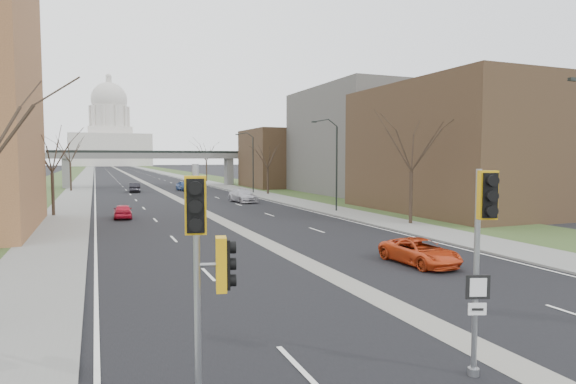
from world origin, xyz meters
TOP-DOWN VIEW (x-y plane):
  - ground at (0.00, 0.00)m, footprint 700.00×700.00m
  - road_surface at (0.00, 150.00)m, footprint 20.00×600.00m
  - median_strip at (0.00, 150.00)m, footprint 1.20×600.00m
  - sidewalk_right at (12.00, 150.00)m, footprint 4.00×600.00m
  - sidewalk_left at (-12.00, 150.00)m, footprint 4.00×600.00m
  - grass_verge_right at (18.00, 150.00)m, footprint 8.00×600.00m
  - grass_verge_left at (-18.00, 150.00)m, footprint 8.00×600.00m
  - commercial_block_near at (24.00, 28.00)m, footprint 16.00×20.00m
  - commercial_block_mid at (28.00, 52.00)m, footprint 18.00×22.00m
  - commercial_block_far at (22.00, 70.00)m, footprint 14.00×14.00m
  - pedestrian_bridge at (0.00, 80.00)m, footprint 34.00×3.00m
  - capitol at (0.00, 320.00)m, footprint 48.00×42.00m
  - streetlight_mid at (10.99, 32.00)m, footprint 2.61×0.20m
  - streetlight_far at (10.99, 58.00)m, footprint 2.61×0.20m
  - tree_left_b at (-13.00, 38.00)m, footprint 6.75×6.75m
  - tree_left_c at (-13.00, 72.00)m, footprint 7.65×7.65m
  - tree_right_a at (13.00, 22.00)m, footprint 7.20×7.20m
  - tree_right_b at (13.00, 55.00)m, footprint 6.30×6.30m
  - tree_right_c at (13.00, 95.00)m, footprint 7.65×7.65m
  - signal_pole_left at (-7.52, 0.64)m, footprint 1.04×0.84m
  - signal_pole_median at (-1.41, -0.31)m, footprint 0.68×0.82m
  - car_left_near at (-7.41, 34.34)m, footprint 1.62×3.71m
  - car_left_far at (-4.08, 66.77)m, footprint 1.68×4.38m
  - car_right_near at (4.97, 10.27)m, footprint 2.27×4.54m
  - car_right_mid at (6.39, 45.01)m, footprint 2.72×5.41m
  - car_right_far at (3.47, 67.41)m, footprint 2.34×4.69m

SIDE VIEW (x-z plane):
  - ground at x=0.00m, z-range 0.00..0.00m
  - median_strip at x=0.00m, z-range -0.01..0.01m
  - road_surface at x=0.00m, z-range 0.00..0.01m
  - grass_verge_right at x=18.00m, z-range 0.00..0.10m
  - grass_verge_left at x=-18.00m, z-range 0.00..0.10m
  - sidewalk_right at x=12.00m, z-range 0.00..0.12m
  - sidewalk_left at x=-12.00m, z-range 0.00..0.12m
  - car_right_near at x=4.97m, z-range 0.00..1.24m
  - car_left_near at x=-7.41m, z-range 0.00..1.24m
  - car_left_far at x=-4.08m, z-range 0.00..1.42m
  - car_right_mid at x=6.39m, z-range 0.00..1.51m
  - car_right_far at x=3.47m, z-range 0.00..1.54m
  - signal_pole_left at x=-7.52m, z-range 0.78..5.81m
  - signal_pole_median at x=-1.41m, z-range 0.96..5.87m
  - pedestrian_bridge at x=0.00m, z-range 1.62..8.07m
  - commercial_block_far at x=22.00m, z-range 0.00..10.00m
  - tree_right_b at x=13.00m, z-range 1.71..9.93m
  - commercial_block_near at x=24.00m, z-range 0.00..12.00m
  - tree_left_b at x=-13.00m, z-range 1.82..10.63m
  - tree_right_a at x=13.00m, z-range 1.94..11.34m
  - streetlight_mid at x=10.99m, z-range 2.60..11.30m
  - streetlight_far at x=10.99m, z-range 2.60..11.30m
  - tree_left_c at x=-13.00m, z-range 2.05..12.04m
  - tree_right_c at x=13.00m, z-range 2.05..12.04m
  - commercial_block_mid at x=28.00m, z-range 0.00..15.00m
  - capitol at x=0.00m, z-range -9.28..46.47m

